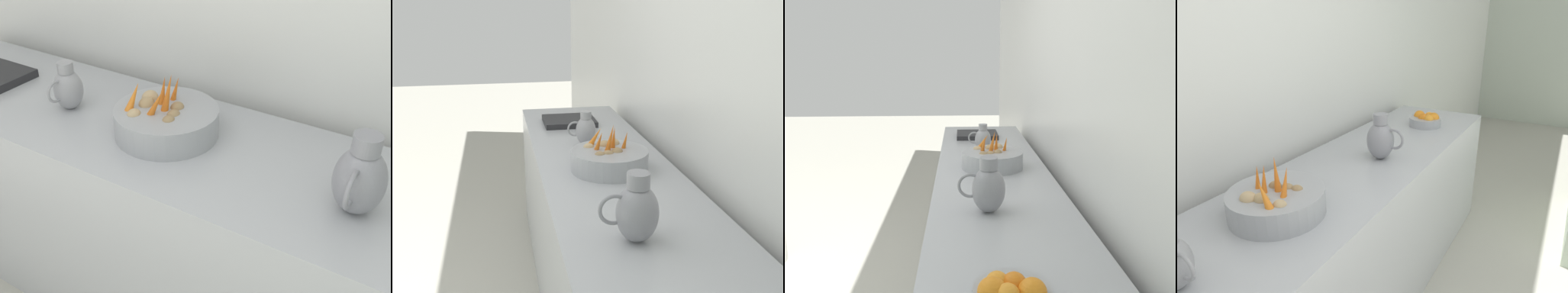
# 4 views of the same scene
# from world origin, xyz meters

# --- Properties ---
(prep_counter) EXTENTS (0.68, 3.32, 0.87)m
(prep_counter) POSITION_xyz_m (-1.50, 0.06, 0.44)
(prep_counter) COLOR #ADAFB5
(prep_counter) RESTS_ON ground_plane
(vegetable_colander) EXTENTS (0.38, 0.38, 0.24)m
(vegetable_colander) POSITION_xyz_m (-1.50, -0.19, 0.93)
(vegetable_colander) COLOR #9EA0A5
(vegetable_colander) RESTS_ON prep_counter
(metal_pitcher_tall) EXTENTS (0.21, 0.15, 0.25)m
(metal_pitcher_tall) POSITION_xyz_m (-1.43, 0.53, 0.99)
(metal_pitcher_tall) COLOR gray
(metal_pitcher_tall) RESTS_ON prep_counter
(metal_pitcher_short) EXTENTS (0.17, 0.12, 0.20)m
(metal_pitcher_short) POSITION_xyz_m (-1.47, -0.63, 0.96)
(metal_pitcher_short) COLOR #939399
(metal_pitcher_short) RESTS_ON prep_counter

